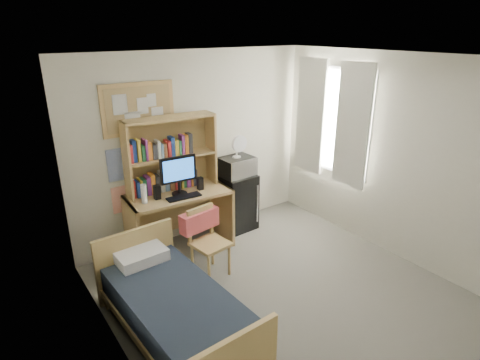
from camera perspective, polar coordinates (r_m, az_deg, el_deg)
floor at (r=4.71m, az=7.49°, el=-16.84°), size 3.60×4.20×0.02m
ceiling at (r=3.74m, az=9.43°, el=16.64°), size 3.60×4.20×0.02m
wall_back at (r=5.66m, az=-6.39°, el=4.78°), size 3.60×0.04×2.60m
wall_left at (r=3.20m, az=-16.21°, el=-9.27°), size 0.04×4.20×2.60m
wall_right at (r=5.39m, az=22.45°, el=2.46°), size 0.04×4.20×2.60m
window_unit at (r=5.96m, az=12.92°, el=8.21°), size 0.10×1.40×1.70m
curtain_left at (r=5.69m, az=15.70°, el=7.35°), size 0.04×0.55×1.70m
curtain_right at (r=6.21m, az=9.99°, el=8.91°), size 0.04×0.55×1.70m
bulletin_board at (r=5.18m, az=-14.24°, el=9.83°), size 0.94×0.03×0.64m
poster_wave at (r=5.25m, az=-16.85°, el=2.12°), size 0.30×0.01×0.42m
poster_japan at (r=5.41m, az=-16.33°, el=-2.60°), size 0.28×0.01×0.36m
desk at (r=5.48m, az=-8.60°, el=-5.81°), size 1.38×0.76×0.84m
desk_chair at (r=4.88m, az=-4.24°, el=-8.99°), size 0.49×0.49×0.86m
mini_fridge at (r=5.99m, az=-0.57°, el=-3.07°), size 0.52×0.52×0.85m
bed at (r=4.16m, az=-8.96°, el=-18.43°), size 0.96×1.80×0.49m
hutch at (r=5.27m, az=-9.78°, el=3.68°), size 1.21×0.38×0.98m
monitor at (r=5.16m, az=-8.74°, el=0.61°), size 0.48×0.07×0.51m
keyboard at (r=5.13m, az=-7.97°, el=-2.39°), size 0.45×0.17×0.02m
speaker_left at (r=5.12m, az=-11.72°, el=-1.71°), size 0.08×0.08×0.18m
speaker_right at (r=5.33m, az=-5.68°, el=-0.49°), size 0.07×0.07×0.17m
water_bottle at (r=5.02m, az=-13.51°, el=-1.94°), size 0.08×0.08×0.24m
hoodie at (r=4.91m, az=-5.81°, el=-5.72°), size 0.52×0.22×0.24m
microwave at (r=5.77m, az=-0.47°, el=1.94°), size 0.49×0.38×0.27m
desk_fan at (r=5.69m, az=-0.48°, el=4.67°), size 0.25×0.25×0.30m
pillow at (r=4.55m, az=-13.91°, el=-10.37°), size 0.54×0.39×0.12m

